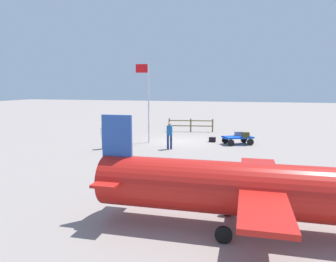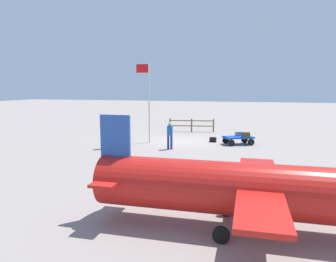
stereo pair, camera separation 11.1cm
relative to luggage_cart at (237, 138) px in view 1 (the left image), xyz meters
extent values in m
plane|color=gray|center=(3.86, -0.22, -0.40)|extent=(120.00, 120.00, 0.00)
cube|color=blue|center=(-0.02, -0.01, 0.09)|extent=(2.20, 1.75, 0.10)
cube|color=blue|center=(0.82, 0.41, 0.09)|extent=(0.48, 0.85, 0.10)
cylinder|color=black|center=(0.37, 0.75, -0.18)|extent=(0.45, 0.31, 0.44)
cylinder|color=black|center=(0.82, -0.15, -0.18)|extent=(0.45, 0.31, 0.44)
cylinder|color=black|center=(-0.86, 0.13, -0.18)|extent=(0.45, 0.31, 0.44)
cylinder|color=black|center=(-0.42, -0.77, -0.18)|extent=(0.45, 0.31, 0.44)
cube|color=#373A1B|center=(-0.53, 0.16, 0.30)|extent=(0.53, 0.41, 0.33)
cube|color=gray|center=(-0.03, -0.44, 0.27)|extent=(0.57, 0.46, 0.27)
cube|color=black|center=(1.74, -0.52, -0.24)|extent=(0.46, 0.32, 0.33)
cylinder|color=navy|center=(3.91, 2.75, 0.04)|extent=(0.14, 0.14, 0.89)
cylinder|color=navy|center=(4.10, 2.80, 0.04)|extent=(0.14, 0.14, 0.89)
cylinder|color=#1C5CA3|center=(4.00, 2.77, 0.77)|extent=(0.44, 0.44, 0.58)
sphere|color=tan|center=(4.00, 2.77, 1.17)|extent=(0.22, 0.22, 0.22)
cylinder|color=navy|center=(7.91, 3.80, -0.03)|extent=(0.14, 0.14, 0.76)
cylinder|color=navy|center=(8.08, 3.69, -0.03)|extent=(0.14, 0.14, 0.76)
cylinder|color=silver|center=(8.00, 3.75, 0.64)|extent=(0.50, 0.50, 0.58)
sphere|color=tan|center=(8.00, 3.75, 1.07)|extent=(0.26, 0.26, 0.26)
cylinder|color=navy|center=(7.52, 1.91, -0.01)|extent=(0.14, 0.14, 0.79)
cylinder|color=navy|center=(7.71, 1.83, -0.01)|extent=(0.14, 0.14, 0.79)
cylinder|color=silver|center=(7.62, 1.87, 0.69)|extent=(0.48, 0.48, 0.60)
sphere|color=#8A674D|center=(7.62, 1.87, 1.09)|extent=(0.20, 0.20, 0.20)
cylinder|color=red|center=(-1.21, 13.11, 0.76)|extent=(8.94, 1.61, 1.44)
cube|color=red|center=(-1.21, 13.11, 0.90)|extent=(1.21, 5.88, 0.12)
cube|color=#2A52A8|center=(2.84, 13.18, 2.02)|extent=(0.90, 0.12, 1.30)
cube|color=red|center=(2.84, 13.18, 0.86)|extent=(0.74, 2.21, 0.08)
cylinder|color=black|center=(-0.30, 12.25, -0.18)|extent=(0.44, 0.11, 0.44)
cylinder|color=black|center=(-0.34, 13.99, -0.18)|extent=(0.44, 0.11, 0.44)
cylinder|color=silver|center=(5.99, 0.86, 2.34)|extent=(0.10, 0.10, 5.48)
cube|color=red|center=(6.46, 0.86, 4.69)|extent=(0.83, 0.13, 0.58)
cylinder|color=#4C3319|center=(6.43, 3.58, -0.08)|extent=(0.08, 0.08, 0.65)
cylinder|color=#4C3319|center=(7.39, 3.24, -0.08)|extent=(0.08, 0.08, 0.65)
cube|color=#612D18|center=(6.91, 3.41, 0.57)|extent=(1.22, 0.48, 0.65)
cylinder|color=brown|center=(2.33, -5.40, 0.16)|extent=(0.12, 0.12, 1.13)
cylinder|color=brown|center=(4.18, -5.12, 0.16)|extent=(0.12, 0.12, 1.13)
cylinder|color=brown|center=(6.02, -4.84, 0.16)|extent=(0.12, 0.12, 1.13)
cube|color=brown|center=(4.18, -5.12, 0.55)|extent=(3.71, 0.64, 0.08)
cube|color=brown|center=(4.18, -5.12, 0.10)|extent=(3.71, 0.64, 0.08)
camera|label=1|loc=(-0.92, 21.55, 3.49)|focal=33.88mm
camera|label=2|loc=(-1.03, 21.52, 3.49)|focal=33.88mm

